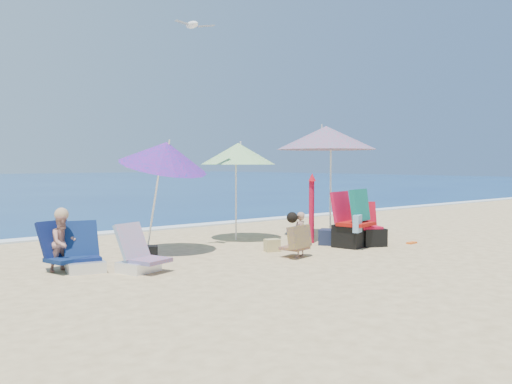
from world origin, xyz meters
TOP-DOWN VIEW (x-y plane):
  - ground at (0.00, 0.00)m, footprint 120.00×120.00m
  - foam at (0.00, 5.10)m, footprint 120.00×0.50m
  - umbrella_turquoise at (2.05, 1.45)m, footprint 2.64×2.64m
  - umbrella_striped at (0.32, 2.36)m, footprint 1.83×1.83m
  - umbrella_blue at (-1.75, 1.82)m, footprint 1.85×1.90m
  - furled_umbrella at (1.22, 1.06)m, footprint 0.16×0.16m
  - chair_navy at (-3.51, 1.21)m, footprint 0.65×0.82m
  - chair_rainbow at (-2.89, 0.61)m, footprint 0.74×0.83m
  - camp_chair_left at (1.86, 0.06)m, footprint 0.69×0.67m
  - camp_chair_right at (1.43, 0.18)m, footprint 0.74×0.81m
  - person_center at (-0.17, 0.00)m, footprint 0.57×0.53m
  - person_left at (-3.76, 1.39)m, footprint 0.67×0.77m
  - bag_black_a at (-2.31, 1.42)m, footprint 0.40×0.37m
  - bag_tan at (-0.11, 0.76)m, footprint 0.31×0.26m
  - bag_navy_b at (1.33, 0.72)m, footprint 0.51×0.48m
  - orange_item at (2.73, -0.30)m, footprint 0.26×0.13m
  - seagull at (-1.23, 1.69)m, footprint 0.76×0.35m

SIDE VIEW (x-z plane):
  - ground at x=0.00m, z-range 0.00..0.00m
  - orange_item at x=2.73m, z-range 0.00..0.03m
  - foam at x=0.00m, z-range 0.00..0.04m
  - bag_tan at x=-0.11m, z-range 0.00..0.23m
  - bag_black_a at x=-2.31m, z-range 0.00..0.24m
  - bag_navy_b at x=1.33m, z-range 0.00..0.31m
  - chair_rainbow at x=-2.89m, z-range -0.17..0.55m
  - chair_navy at x=-3.51m, z-range -0.17..0.56m
  - camp_chair_left at x=1.86m, z-range -0.17..0.69m
  - person_center at x=-0.17m, z-range -0.01..0.78m
  - camp_chair_right at x=1.43m, z-range -0.16..0.98m
  - person_left at x=-3.76m, z-range -0.04..0.92m
  - furled_umbrella at x=1.22m, z-range 0.07..1.50m
  - umbrella_blue at x=-1.75m, z-range 0.70..2.88m
  - umbrella_striped at x=0.32m, z-range 0.78..2.88m
  - umbrella_turquoise at x=2.05m, z-range 0.94..3.43m
  - seagull at x=-1.23m, z-range 4.08..4.20m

